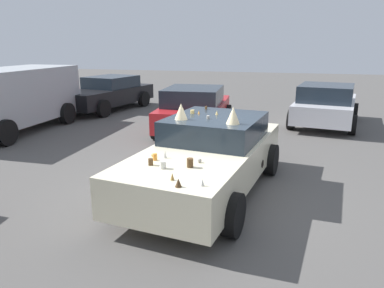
{
  "coord_description": "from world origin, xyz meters",
  "views": [
    {
      "loc": [
        -6.21,
        -1.36,
        2.68
      ],
      "look_at": [
        0.0,
        0.3,
        0.9
      ],
      "focal_mm": 33.92,
      "sensor_mm": 36.0,
      "label": 1
    }
  ],
  "objects": [
    {
      "name": "art_car_decorated",
      "position": [
        0.08,
        -0.01,
        0.69
      ],
      "size": [
        4.68,
        2.5,
        1.65
      ],
      "rotation": [
        0.0,
        0.0,
        3.0
      ],
      "color": "beige",
      "rests_on": "ground"
    },
    {
      "name": "ground_plane",
      "position": [
        0.0,
        0.0,
        0.0
      ],
      "size": [
        60.0,
        60.0,
        0.0
      ],
      "primitive_type": "plane",
      "color": "#514F4C"
    },
    {
      "name": "parked_van_behind_left",
      "position": [
        3.15,
        6.99,
        1.1
      ],
      "size": [
        4.86,
        2.27,
        1.94
      ],
      "rotation": [
        0.0,
        0.0,
        0.01
      ],
      "color": "#9EA3A8",
      "rests_on": "ground"
    },
    {
      "name": "parked_sedan_behind_right",
      "position": [
        4.59,
        1.44,
        0.72
      ],
      "size": [
        4.07,
        2.22,
        1.41
      ],
      "rotation": [
        0.0,
        0.0,
        0.07
      ],
      "color": "red",
      "rests_on": "ground"
    },
    {
      "name": "parked_sedan_row_back_far",
      "position": [
        6.67,
        -2.59,
        0.7
      ],
      "size": [
        4.16,
        2.52,
        1.39
      ],
      "rotation": [
        0.0,
        0.0,
        -0.17
      ],
      "color": "silver",
      "rests_on": "ground"
    },
    {
      "name": "parked_sedan_near_right",
      "position": [
        7.54,
        5.94,
        0.7
      ],
      "size": [
        4.68,
        2.63,
        1.37
      ],
      "rotation": [
        0.0,
        0.0,
        2.95
      ],
      "color": "black",
      "rests_on": "ground"
    }
  ]
}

